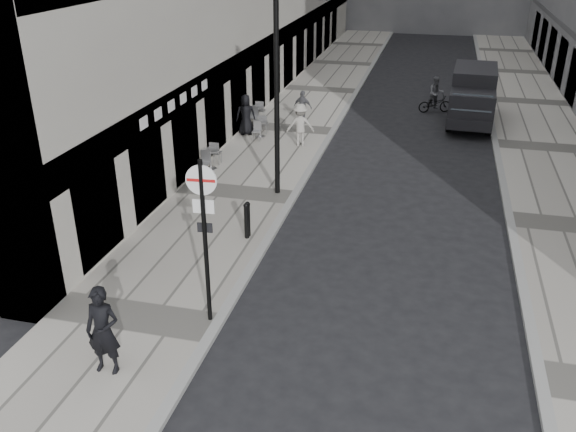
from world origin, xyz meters
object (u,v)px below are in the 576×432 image
Objects in this scene: walking_man at (103,331)px; lamppost at (277,85)px; cyclist at (435,99)px; panel_van at (473,93)px; sign_post at (204,222)px.

lamppost is at bearing 81.15° from walking_man.
walking_man is 1.09× the size of cyclist.
cyclist is at bearing 67.80° from lamppost.
walking_man is 22.69m from cyclist.
walking_man is 0.36× the size of panel_van.
lamppost reaches higher than panel_van.
sign_post is at bearing -105.87° from panel_van.
panel_van is (6.61, 10.68, -2.45)m from lamppost.
lamppost is (-0.40, 7.63, 1.21)m from sign_post.
sign_post is at bearing 54.64° from walking_man.
walking_man reaches higher than cyclist.
sign_post is (1.39, 2.20, 1.54)m from walking_man.
sign_post reaches higher than panel_van.
sign_post is 19.37m from panel_van.
lamppost is (0.99, 9.83, 2.75)m from walking_man.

